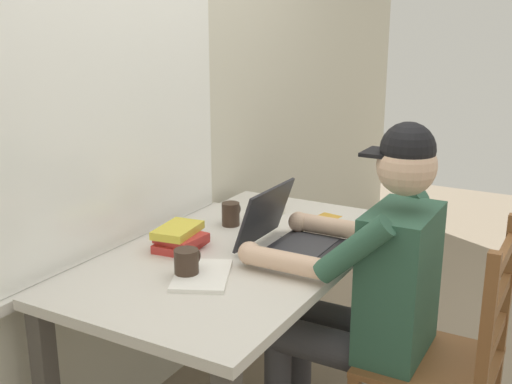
{
  "coord_description": "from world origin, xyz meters",
  "views": [
    {
      "loc": [
        -1.82,
        -1.09,
        1.54
      ],
      "look_at": [
        0.02,
        -0.05,
        0.95
      ],
      "focal_mm": 43.62,
      "sensor_mm": 36.0,
      "label": 1
    }
  ],
  "objects_px": {
    "computer_mouse": "(332,227)",
    "wooden_chair": "(447,362)",
    "coffee_mug_spare": "(187,263)",
    "book_stack_main": "(180,238)",
    "coffee_mug_white": "(277,203)",
    "laptop": "(287,235)",
    "seated_person": "(368,282)",
    "landscape_photo_print": "(325,218)",
    "desk": "(242,274)",
    "coffee_mug_dark": "(231,214)"
  },
  "relations": [
    {
      "from": "wooden_chair",
      "to": "coffee_mug_dark",
      "type": "relative_size",
      "value": 8.45
    },
    {
      "from": "coffee_mug_dark",
      "to": "landscape_photo_print",
      "type": "height_order",
      "value": "coffee_mug_dark"
    },
    {
      "from": "coffee_mug_spare",
      "to": "wooden_chair",
      "type": "bearing_deg",
      "value": -64.99
    },
    {
      "from": "coffee_mug_dark",
      "to": "coffee_mug_spare",
      "type": "xyz_separation_m",
      "value": [
        -0.52,
        -0.15,
        -0.0
      ]
    },
    {
      "from": "wooden_chair",
      "to": "coffee_mug_dark",
      "type": "bearing_deg",
      "value": 80.43
    },
    {
      "from": "desk",
      "to": "book_stack_main",
      "type": "relative_size",
      "value": 6.49
    },
    {
      "from": "coffee_mug_white",
      "to": "seated_person",
      "type": "bearing_deg",
      "value": -125.1
    },
    {
      "from": "laptop",
      "to": "book_stack_main",
      "type": "distance_m",
      "value": 0.39
    },
    {
      "from": "coffee_mug_white",
      "to": "coffee_mug_spare",
      "type": "bearing_deg",
      "value": -175.11
    },
    {
      "from": "coffee_mug_dark",
      "to": "coffee_mug_spare",
      "type": "height_order",
      "value": "same"
    },
    {
      "from": "laptop",
      "to": "landscape_photo_print",
      "type": "relative_size",
      "value": 2.54
    },
    {
      "from": "book_stack_main",
      "to": "landscape_photo_print",
      "type": "xyz_separation_m",
      "value": [
        0.58,
        -0.32,
        -0.04
      ]
    },
    {
      "from": "seated_person",
      "to": "laptop",
      "type": "height_order",
      "value": "seated_person"
    },
    {
      "from": "wooden_chair",
      "to": "coffee_mug_spare",
      "type": "xyz_separation_m",
      "value": [
        -0.36,
        0.77,
        0.32
      ]
    },
    {
      "from": "laptop",
      "to": "computer_mouse",
      "type": "height_order",
      "value": "laptop"
    },
    {
      "from": "computer_mouse",
      "to": "landscape_photo_print",
      "type": "height_order",
      "value": "computer_mouse"
    },
    {
      "from": "landscape_photo_print",
      "to": "seated_person",
      "type": "bearing_deg",
      "value": -131.62
    },
    {
      "from": "seated_person",
      "to": "coffee_mug_spare",
      "type": "relative_size",
      "value": 10.5
    },
    {
      "from": "seated_person",
      "to": "book_stack_main",
      "type": "xyz_separation_m",
      "value": [
        -0.16,
        0.67,
        0.09
      ]
    },
    {
      "from": "computer_mouse",
      "to": "book_stack_main",
      "type": "height_order",
      "value": "book_stack_main"
    },
    {
      "from": "desk",
      "to": "laptop",
      "type": "distance_m",
      "value": 0.22
    },
    {
      "from": "desk",
      "to": "coffee_mug_white",
      "type": "height_order",
      "value": "coffee_mug_white"
    },
    {
      "from": "coffee_mug_spare",
      "to": "book_stack_main",
      "type": "bearing_deg",
      "value": 40.92
    },
    {
      "from": "wooden_chair",
      "to": "book_stack_main",
      "type": "xyz_separation_m",
      "value": [
        -0.16,
        0.95,
        0.32
      ]
    },
    {
      "from": "coffee_mug_white",
      "to": "coffee_mug_dark",
      "type": "xyz_separation_m",
      "value": [
        -0.24,
        0.08,
        0.0
      ]
    },
    {
      "from": "computer_mouse",
      "to": "coffee_mug_spare",
      "type": "xyz_separation_m",
      "value": [
        -0.64,
        0.24,
        0.03
      ]
    },
    {
      "from": "seated_person",
      "to": "laptop",
      "type": "xyz_separation_m",
      "value": [
        0.02,
        0.32,
        0.1
      ]
    },
    {
      "from": "computer_mouse",
      "to": "coffee_mug_white",
      "type": "relative_size",
      "value": 0.87
    },
    {
      "from": "computer_mouse",
      "to": "wooden_chair",
      "type": "bearing_deg",
      "value": -117.86
    },
    {
      "from": "coffee_mug_white",
      "to": "book_stack_main",
      "type": "relative_size",
      "value": 0.54
    },
    {
      "from": "book_stack_main",
      "to": "computer_mouse",
      "type": "bearing_deg",
      "value": -43.02
    },
    {
      "from": "laptop",
      "to": "landscape_photo_print",
      "type": "xyz_separation_m",
      "value": [
        0.4,
        0.02,
        -0.05
      ]
    },
    {
      "from": "coffee_mug_dark",
      "to": "wooden_chair",
      "type": "bearing_deg",
      "value": -99.57
    },
    {
      "from": "coffee_mug_dark",
      "to": "landscape_photo_print",
      "type": "xyz_separation_m",
      "value": [
        0.27,
        -0.3,
        -0.05
      ]
    },
    {
      "from": "wooden_chair",
      "to": "coffee_mug_dark",
      "type": "distance_m",
      "value": 0.99
    },
    {
      "from": "wooden_chair",
      "to": "book_stack_main",
      "type": "bearing_deg",
      "value": 99.55
    },
    {
      "from": "wooden_chair",
      "to": "laptop",
      "type": "xyz_separation_m",
      "value": [
        0.02,
        0.6,
        0.33
      ]
    },
    {
      "from": "laptop",
      "to": "coffee_mug_dark",
      "type": "distance_m",
      "value": 0.35
    },
    {
      "from": "seated_person",
      "to": "coffee_mug_spare",
      "type": "distance_m",
      "value": 0.62
    },
    {
      "from": "desk",
      "to": "landscape_photo_print",
      "type": "height_order",
      "value": "landscape_photo_print"
    },
    {
      "from": "seated_person",
      "to": "desk",
      "type": "bearing_deg",
      "value": 97.78
    },
    {
      "from": "coffee_mug_dark",
      "to": "coffee_mug_spare",
      "type": "relative_size",
      "value": 0.94
    },
    {
      "from": "coffee_mug_spare",
      "to": "book_stack_main",
      "type": "xyz_separation_m",
      "value": [
        0.2,
        0.17,
        -0.01
      ]
    },
    {
      "from": "coffee_mug_white",
      "to": "landscape_photo_print",
      "type": "height_order",
      "value": "coffee_mug_white"
    },
    {
      "from": "wooden_chair",
      "to": "seated_person",
      "type": "bearing_deg",
      "value": 90.0
    },
    {
      "from": "desk",
      "to": "wooden_chair",
      "type": "relative_size",
      "value": 1.49
    },
    {
      "from": "laptop",
      "to": "seated_person",
      "type": "bearing_deg",
      "value": -93.82
    },
    {
      "from": "landscape_photo_print",
      "to": "book_stack_main",
      "type": "bearing_deg",
      "value": 160.42
    },
    {
      "from": "seated_person",
      "to": "landscape_photo_print",
      "type": "bearing_deg",
      "value": 38.97
    },
    {
      "from": "desk",
      "to": "coffee_mug_white",
      "type": "relative_size",
      "value": 12.0
    }
  ]
}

